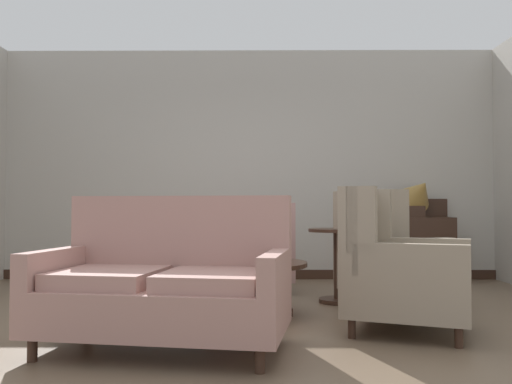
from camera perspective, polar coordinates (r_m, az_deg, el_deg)
The scene contains 12 objects.
ground at distance 4.26m, azimuth -1.58°, elevation -14.09°, with size 8.98×8.98×0.00m, color brown.
wall_back at distance 7.07m, azimuth -0.75°, elevation 2.95°, with size 6.57×0.08×2.98m, color #BCB7AD.
baseboard_back at distance 7.04m, azimuth -0.76°, elevation -8.68°, with size 6.41×0.03×0.12m, color #382319.
coffee_table at distance 4.63m, azimuth -0.61°, elevation -8.26°, with size 0.97×0.97×0.46m.
porcelain_vase at distance 4.61m, azimuth -0.10°, elevation -5.54°, with size 0.18×0.18×0.33m.
settee at distance 3.62m, azimuth -9.48°, elevation -9.73°, with size 1.69×1.09×1.00m.
armchair_foreground_right at distance 5.85m, azimuth -0.47°, elevation -6.63°, with size 0.95×1.00×0.97m.
armchair_back_corner at distance 4.19m, azimuth 14.60°, elevation -8.08°, with size 1.11×1.09×1.07m.
armchair_near_sideboard at distance 5.20m, azimuth 13.44°, elevation -6.74°, with size 1.05×1.06×1.08m.
side_table at distance 5.34m, azimuth 8.56°, elevation -6.85°, with size 0.56×0.56×0.71m.
sideboard at distance 7.02m, azimuth 16.17°, elevation -5.32°, with size 0.97×0.38×1.03m.
gramophone at distance 6.93m, azimuth 16.76°, elevation -0.22°, with size 0.49×0.59×0.58m.
Camera 1 is at (0.15, -4.16, 0.91)m, focal length 37.98 mm.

